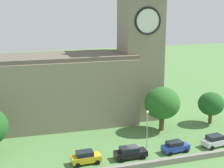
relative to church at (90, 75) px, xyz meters
name	(u,v)px	position (x,y,z in m)	size (l,w,h in m)	color
ground_plane	(107,122)	(2.78, -1.75, -8.84)	(200.00, 200.00, 0.00)	#517F42
church	(90,75)	(0.00, 0.00, 0.00)	(31.34, 11.61, 28.00)	gray
quay_barrier	(149,164)	(2.78, -21.31, -8.42)	(45.67, 0.70, 0.83)	gray
car_yellow	(86,157)	(-5.27, -17.54, -7.90)	(4.17, 2.14, 1.87)	gold
car_black	(130,152)	(1.28, -17.91, -7.94)	(4.78, 2.33, 1.77)	black
car_blue	(175,147)	(8.51, -18.02, -7.96)	(4.27, 2.34, 1.74)	#233D9E
car_white	(215,141)	(15.56, -18.05, -7.90)	(4.55, 2.69, 1.85)	silver
streetlamp_west_mid	(147,123)	(4.97, -15.40, -4.67)	(0.44, 0.44, 6.13)	#9EA0A5
tree_churchyard	(162,103)	(10.65, -8.98, -3.89)	(6.23, 6.23, 7.79)	brown
tree_riverside_east	(211,104)	(20.79, -8.65, -5.06)	(4.79, 4.79, 5.96)	brown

